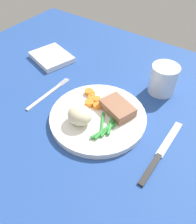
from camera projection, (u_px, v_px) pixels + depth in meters
dining_table at (102, 118)px, 60.96cm from camera, size 120.00×90.00×2.00cm
dinner_plate at (98, 117)px, 58.75cm from camera, size 24.39×24.39×1.60cm
meat_portion at (118, 108)px, 58.15cm from camera, size 9.82×8.15×2.49cm
mashed_potatoes at (80, 115)px, 54.98cm from camera, size 6.11×5.50×4.49cm
carrot_slices at (92, 99)px, 61.54cm from camera, size 7.41×6.41×1.27cm
green_beans at (106, 128)px, 54.69cm from camera, size 5.57×9.45×0.83cm
fork at (49, 94)px, 66.09cm from camera, size 1.44×16.60×0.40cm
knife at (161, 153)px, 51.81cm from camera, size 1.70×20.50×0.64cm
water_glass at (163, 81)px, 64.72cm from camera, size 7.62×7.62×8.34cm
napkin at (52, 57)px, 78.46cm from camera, size 15.48×13.92×1.71cm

